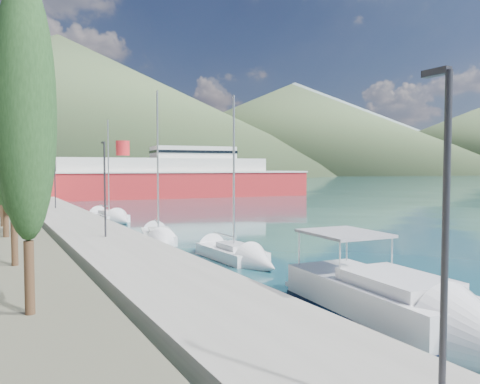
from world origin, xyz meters
TOP-DOWN VIEW (x-y plane):
  - ground at (0.00, 120.00)m, footprint 1400.00×1400.00m
  - quay at (-9.00, 26.00)m, footprint 5.00×88.00m
  - hills_far at (138.59, 618.73)m, footprint 1480.00×900.00m
  - hills_near at (98.04, 372.50)m, footprint 1010.00×520.00m
  - lamp_posts at (-9.00, 15.08)m, footprint 0.15×49.42m
  - motor_cruiser at (-4.27, -4.97)m, footprint 3.59×10.05m
  - sailboat_near at (-3.34, 7.18)m, footprint 2.29×7.05m
  - sailboat_mid at (-5.39, 15.31)m, footprint 3.89×8.16m
  - sailboat_far at (-4.87, 29.93)m, footprint 3.45×7.57m
  - ferry at (12.31, 63.90)m, footprint 52.60×16.73m

SIDE VIEW (x-z plane):
  - ground at x=0.00m, z-range 0.00..0.00m
  - sailboat_near at x=-3.34m, z-range -4.74..5.30m
  - sailboat_mid at x=-5.39m, z-range -5.40..5.96m
  - sailboat_far at x=-4.87m, z-range -5.06..5.67m
  - quay at x=-9.00m, z-range 0.00..0.80m
  - motor_cruiser at x=-4.27m, z-range -1.22..2.42m
  - ferry at x=12.31m, z-range -2.01..8.26m
  - lamp_posts at x=-9.00m, z-range 1.05..7.11m
  - hills_near at x=98.04m, z-range -8.32..106.68m
  - hills_far at x=138.59m, z-range -12.61..167.39m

